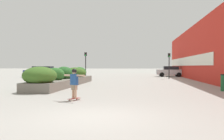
{
  "coord_description": "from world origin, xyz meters",
  "views": [
    {
      "loc": [
        1.39,
        -7.36,
        1.54
      ],
      "look_at": [
        -0.81,
        12.0,
        1.23
      ],
      "focal_mm": 40.0,
      "sensor_mm": 36.0,
      "label": 1
    }
  ],
  "objects": [
    {
      "name": "car_center_left",
      "position": [
        -12.41,
        26.47,
        0.79
      ],
      "size": [
        4.77,
        1.9,
        1.51
      ],
      "rotation": [
        0.0,
        0.0,
        1.57
      ],
      "color": "navy",
      "rests_on": "ground_plane"
    },
    {
      "name": "traffic_light_right",
      "position": [
        4.84,
        23.21,
        2.14
      ],
      "size": [
        0.28,
        0.3,
        3.09
      ],
      "color": "black",
      "rests_on": "ground_plane"
    },
    {
      "name": "skateboarder",
      "position": [
        -1.54,
        3.49,
        0.9
      ],
      "size": [
        1.12,
        0.68,
        1.33
      ],
      "rotation": [
        0.0,
        0.0,
        -0.52
      ],
      "color": "tan",
      "rests_on": "skateboard"
    },
    {
      "name": "car_leftmost",
      "position": [
        5.71,
        29.8,
        0.8
      ],
      "size": [
        3.83,
        1.99,
        1.52
      ],
      "rotation": [
        0.0,
        0.0,
        1.57
      ],
      "color": "#BCBCC1",
      "rests_on": "ground_plane"
    },
    {
      "name": "building_wall_right",
      "position": [
        7.55,
        17.54,
        3.04
      ],
      "size": [
        0.67,
        45.29,
        6.1
      ],
      "color": "red",
      "rests_on": "ground_plane"
    },
    {
      "name": "skateboard",
      "position": [
        -1.54,
        3.49,
        0.07
      ],
      "size": [
        0.49,
        0.67,
        0.09
      ],
      "rotation": [
        0.0,
        0.0,
        -0.52
      ],
      "color": "maroon",
      "rests_on": "ground_plane"
    },
    {
      "name": "ground_plane",
      "position": [
        0.0,
        0.0,
        0.0
      ],
      "size": [
        300.0,
        300.0,
        0.0
      ],
      "primitive_type": "plane",
      "color": "#A3A099"
    },
    {
      "name": "planter_box",
      "position": [
        -4.51,
        11.32,
        0.63
      ],
      "size": [
        2.07,
        12.09,
        1.51
      ],
      "color": "slate",
      "rests_on": "ground_plane"
    },
    {
      "name": "traffic_light_left",
      "position": [
        -5.48,
        23.55,
        2.25
      ],
      "size": [
        0.28,
        0.3,
        3.28
      ],
      "color": "black",
      "rests_on": "ground_plane"
    }
  ]
}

